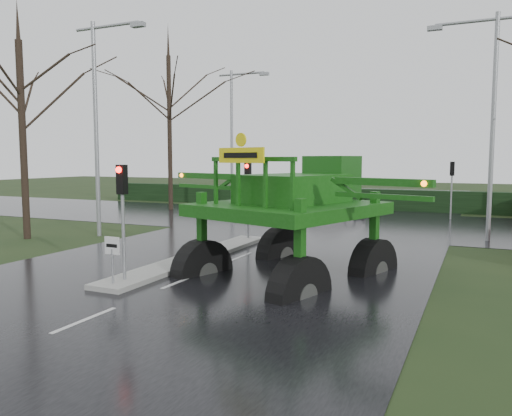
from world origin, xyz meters
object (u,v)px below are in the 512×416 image
at_px(traffic_signal_mid, 248,184).
at_px(traffic_signal_far, 452,177).
at_px(white_sedan, 335,217).
at_px(traffic_signal_near, 122,197).
at_px(street_light_left_near, 101,109).
at_px(street_light_left_far, 235,127).
at_px(keep_left_sign, 112,252).
at_px(street_light_right, 486,107).
at_px(crop_sprayer, 207,192).

xyz_separation_m(traffic_signal_mid, traffic_signal_far, (7.80, 12.52, 0.00)).
bearing_deg(traffic_signal_far, white_sedan, 12.18).
height_order(traffic_signal_near, street_light_left_near, street_light_left_near).
height_order(traffic_signal_near, street_light_left_far, street_light_left_far).
bearing_deg(traffic_signal_mid, white_sedan, 85.07).
xyz_separation_m(keep_left_sign, street_light_right, (9.49, 13.50, 4.93)).
bearing_deg(street_light_right, traffic_signal_far, 101.95).
height_order(keep_left_sign, white_sedan, keep_left_sign).
bearing_deg(keep_left_sign, crop_sprayer, 64.63).
distance_m(keep_left_sign, traffic_signal_near, 1.61).
height_order(crop_sprayer, white_sedan, crop_sprayer).
xyz_separation_m(keep_left_sign, street_light_left_near, (-6.89, 7.50, 4.93)).
bearing_deg(street_light_left_near, crop_sprayer, -28.64).
relative_size(traffic_signal_far, crop_sprayer, 0.37).
bearing_deg(street_light_left_far, keep_left_sign, -72.22).
height_order(keep_left_sign, street_light_right, street_light_right).
bearing_deg(white_sedan, street_light_left_near, 144.66).
distance_m(keep_left_sign, white_sedan, 20.08).
height_order(traffic_signal_far, white_sedan, traffic_signal_far).
xyz_separation_m(street_light_left_near, street_light_left_far, (0.00, 14.00, 0.00)).
height_order(traffic_signal_mid, street_light_right, street_light_right).
relative_size(traffic_signal_far, street_light_left_far, 0.35).
xyz_separation_m(traffic_signal_mid, street_light_right, (9.49, 4.51, 3.40)).
distance_m(street_light_right, crop_sprayer, 13.70).
relative_size(street_light_left_near, white_sedan, 2.63).
relative_size(traffic_signal_mid, crop_sprayer, 0.37).
distance_m(traffic_signal_far, street_light_right, 8.86).
bearing_deg(crop_sprayer, street_light_left_far, 132.34).
xyz_separation_m(traffic_signal_mid, white_sedan, (0.95, 11.04, -2.59)).
bearing_deg(street_light_left_far, traffic_signal_far, 0.03).
xyz_separation_m(street_light_left_near, white_sedan, (7.85, 12.53, -5.99)).
relative_size(keep_left_sign, crop_sprayer, 0.14).
bearing_deg(traffic_signal_far, street_light_left_far, 0.03).
relative_size(traffic_signal_near, street_light_left_near, 0.35).
bearing_deg(keep_left_sign, traffic_signal_near, 90.00).
bearing_deg(keep_left_sign, traffic_signal_mid, 90.00).
xyz_separation_m(street_light_right, crop_sprayer, (-8.09, -10.53, -3.37)).
bearing_deg(crop_sprayer, traffic_signal_far, 89.19).
height_order(street_light_left_far, white_sedan, street_light_left_far).
height_order(traffic_signal_near, traffic_signal_far, same).
bearing_deg(traffic_signal_near, traffic_signal_far, 69.64).
xyz_separation_m(traffic_signal_mid, street_light_left_far, (-6.89, 12.51, 3.40)).
distance_m(traffic_signal_mid, street_light_left_far, 14.68).
height_order(keep_left_sign, street_light_left_far, street_light_left_far).
xyz_separation_m(traffic_signal_mid, street_light_left_near, (-6.89, -1.49, 3.40)).
xyz_separation_m(keep_left_sign, white_sedan, (0.95, 20.03, -1.06)).
relative_size(traffic_signal_mid, street_light_left_far, 0.35).
bearing_deg(street_light_left_far, traffic_signal_near, -71.83).
distance_m(traffic_signal_mid, white_sedan, 11.38).
distance_m(street_light_right, white_sedan, 12.31).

